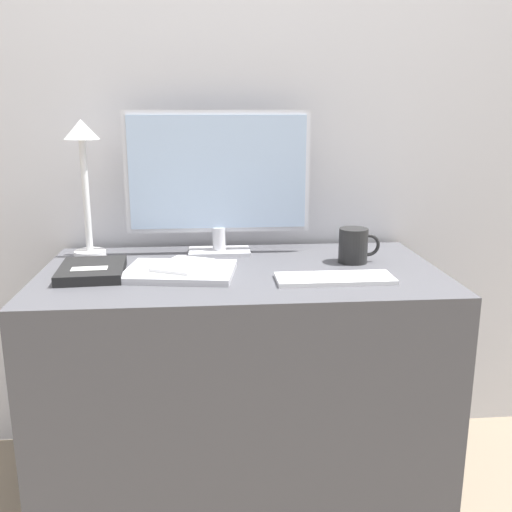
# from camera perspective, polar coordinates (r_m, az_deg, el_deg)

# --- Properties ---
(wall_back) EXTENTS (3.60, 0.05, 2.40)m
(wall_back) POSITION_cam_1_polar(r_m,az_deg,el_deg) (1.90, -2.30, 16.25)
(wall_back) COLOR silver
(wall_back) RESTS_ON ground_plane
(desk) EXTENTS (1.12, 0.61, 0.70)m
(desk) POSITION_cam_1_polar(r_m,az_deg,el_deg) (1.73, -1.46, -12.60)
(desk) COLOR #4C4C51
(desk) RESTS_ON ground_plane
(monitor) EXTENTS (0.56, 0.11, 0.44)m
(monitor) POSITION_cam_1_polar(r_m,az_deg,el_deg) (1.75, -3.81, 7.80)
(monitor) COLOR silver
(monitor) RESTS_ON desk
(keyboard) EXTENTS (0.31, 0.11, 0.01)m
(keyboard) POSITION_cam_1_polar(r_m,az_deg,el_deg) (1.51, 7.88, -2.22)
(keyboard) COLOR silver
(keyboard) RESTS_ON desk
(laptop) EXTENTS (0.32, 0.26, 0.02)m
(laptop) POSITION_cam_1_polar(r_m,az_deg,el_deg) (1.57, -7.60, -1.56)
(laptop) COLOR #BCBCC1
(laptop) RESTS_ON desk
(ereader) EXTENTS (0.18, 0.20, 0.01)m
(ereader) POSITION_cam_1_polar(r_m,az_deg,el_deg) (1.58, -7.34, -0.88)
(ereader) COLOR white
(ereader) RESTS_ON laptop
(desk_lamp) EXTENTS (0.10, 0.10, 0.41)m
(desk_lamp) POSITION_cam_1_polar(r_m,az_deg,el_deg) (1.78, -16.85, 8.72)
(desk_lamp) COLOR white
(desk_lamp) RESTS_ON desk
(notebook) EXTENTS (0.18, 0.23, 0.03)m
(notebook) POSITION_cam_1_polar(r_m,az_deg,el_deg) (1.61, -16.07, -1.39)
(notebook) COLOR black
(notebook) RESTS_ON desk
(coffee_mug) EXTENTS (0.12, 0.09, 0.10)m
(coffee_mug) POSITION_cam_1_polar(r_m,az_deg,el_deg) (1.70, 9.78, 1.04)
(coffee_mug) COLOR black
(coffee_mug) RESTS_ON desk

